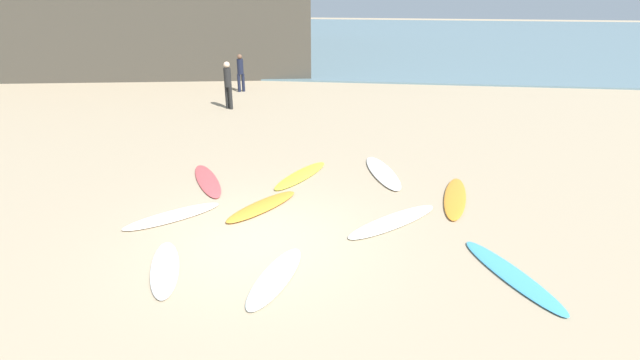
% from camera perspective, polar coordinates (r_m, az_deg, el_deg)
% --- Properties ---
extents(ground_plane, '(120.00, 120.00, 0.00)m').
position_cam_1_polar(ground_plane, '(9.98, -6.73, -7.01)').
color(ground_plane, tan).
extents(ocean_water, '(120.00, 40.00, 0.08)m').
position_cam_1_polar(ocean_water, '(45.03, 4.51, 15.91)').
color(ocean_water, slate).
rests_on(ocean_water, ground_plane).
extents(surfboard_0, '(0.92, 2.11, 0.06)m').
position_cam_1_polar(surfboard_0, '(8.80, -5.14, -11.01)').
color(surfboard_0, silver).
rests_on(surfboard_0, ground_plane).
extents(surfboard_1, '(0.88, 2.56, 0.08)m').
position_cam_1_polar(surfboard_1, '(12.14, 15.18, -1.96)').
color(surfboard_1, orange).
rests_on(surfboard_1, ground_plane).
extents(surfboard_2, '(1.61, 2.34, 0.07)m').
position_cam_1_polar(surfboard_2, '(13.04, -12.73, -0.05)').
color(surfboard_2, '#DB5055').
rests_on(surfboard_2, ground_plane).
extents(surfboard_3, '(1.16, 2.00, 0.07)m').
position_cam_1_polar(surfboard_3, '(9.41, -17.32, -9.63)').
color(surfboard_3, white).
rests_on(surfboard_3, ground_plane).
extents(surfboard_4, '(1.37, 2.32, 0.07)m').
position_cam_1_polar(surfboard_4, '(13.06, -2.21, 0.54)').
color(surfboard_4, yellow).
rests_on(surfboard_4, ground_plane).
extents(surfboard_5, '(2.16, 2.18, 0.07)m').
position_cam_1_polar(surfboard_5, '(10.74, 8.35, -4.68)').
color(surfboard_5, silver).
rests_on(surfboard_5, ground_plane).
extents(surfboard_6, '(1.95, 1.92, 0.07)m').
position_cam_1_polar(surfboard_6, '(11.31, -16.49, -3.97)').
color(surfboard_6, '#F6E3CF').
rests_on(surfboard_6, ground_plane).
extents(surfboard_7, '(1.60, 2.46, 0.07)m').
position_cam_1_polar(surfboard_7, '(9.44, 21.08, -10.09)').
color(surfboard_7, '#46A2DA').
rests_on(surfboard_7, ground_plane).
extents(surfboard_8, '(1.30, 2.57, 0.08)m').
position_cam_1_polar(surfboard_8, '(13.32, 7.19, 0.85)').
color(surfboard_8, white).
rests_on(surfboard_8, ground_plane).
extents(surfboard_9, '(1.55, 2.09, 0.09)m').
position_cam_1_polar(surfboard_9, '(11.35, -6.64, -2.99)').
color(surfboard_9, orange).
rests_on(surfboard_9, ground_plane).
extents(beachgoer_near, '(0.38, 0.38, 1.85)m').
position_cam_1_polar(beachgoer_near, '(20.15, -10.49, 10.90)').
color(beachgoer_near, black).
rests_on(beachgoer_near, ground_plane).
extents(beachgoer_mid, '(0.39, 0.39, 1.68)m').
position_cam_1_polar(beachgoer_mid, '(23.32, -9.08, 12.20)').
color(beachgoer_mid, '#191E33').
rests_on(beachgoer_mid, ground_plane).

